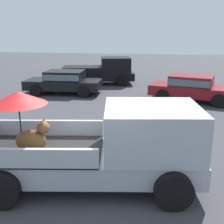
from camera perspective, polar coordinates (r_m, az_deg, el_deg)
ground_plane at (r=6.99m, az=-4.20°, el=-14.10°), size 80.00×80.00×0.00m
pickup_truck_main at (r=6.53m, az=-0.71°, el=-6.81°), size 5.29×2.92×2.27m
pickup_truck_red at (r=19.42m, az=-2.21°, el=8.22°), size 5.09×3.07×1.80m
parked_sedan_near at (r=16.56m, az=-9.62°, el=6.19°), size 4.39×2.16×1.33m
parked_sedan_far at (r=15.16m, az=15.88°, el=4.91°), size 4.60×2.75×1.33m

